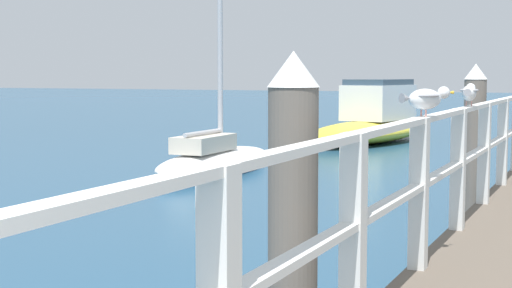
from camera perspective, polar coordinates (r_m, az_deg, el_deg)
name	(u,v)px	position (r m, az deg, el deg)	size (l,w,h in m)	color
pier_railing	(503,132)	(10.18, 17.60, 0.84)	(0.12, 18.66, 1.08)	silver
dock_piling_near	(293,230)	(4.39, 2.71, -6.30)	(0.29, 0.29, 2.02)	#6B6056
dock_piling_far	(474,141)	(10.47, 15.67, 0.20)	(0.29, 0.29, 2.02)	#6B6056
seagull_foreground	(426,98)	(5.73, 12.32, 3.32)	(0.32, 0.41, 0.21)	white
seagull_background	(469,92)	(7.61, 15.34, 3.68)	(0.19, 0.48, 0.21)	white
boat_1	(372,121)	(21.78, 8.51, 1.66)	(2.93, 6.05, 1.73)	gold
boat_2	(215,156)	(14.83, -3.05, -0.89)	(1.25, 4.09, 5.37)	white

